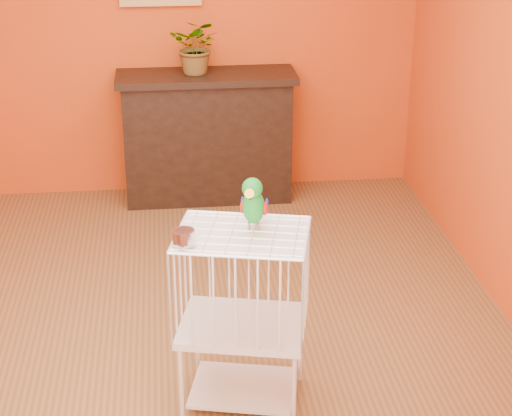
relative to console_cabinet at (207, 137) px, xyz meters
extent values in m
plane|color=brown|center=(-0.32, -2.01, -0.51)|extent=(4.50, 4.50, 0.00)
plane|color=#CD4613|center=(-0.32, 0.24, 0.79)|extent=(4.00, 0.00, 4.00)
plane|color=#CD4613|center=(-0.32, -4.26, 0.79)|extent=(4.00, 0.00, 4.00)
cube|color=black|center=(0.00, 0.00, -0.03)|extent=(1.29, 0.43, 0.97)
cube|color=black|center=(0.00, 0.00, 0.48)|extent=(1.37, 0.49, 0.05)
cube|color=black|center=(0.00, -0.19, -0.03)|extent=(0.90, 0.02, 0.48)
cube|color=maroon|center=(-0.27, -0.05, -0.14)|extent=(0.05, 0.19, 0.30)
cube|color=#394D26|center=(-0.18, -0.05, -0.14)|extent=(0.05, 0.19, 0.30)
cube|color=maroon|center=(-0.08, -0.05, -0.14)|extent=(0.05, 0.19, 0.30)
cube|color=#394D26|center=(0.02, -0.05, -0.14)|extent=(0.05, 0.19, 0.30)
cube|color=maroon|center=(0.13, -0.05, -0.14)|extent=(0.05, 0.19, 0.30)
imported|color=#26722D|center=(-0.06, 0.00, 0.67)|extent=(0.49, 0.52, 0.33)
cube|color=silver|center=(0.01, -2.74, -0.44)|extent=(0.60, 0.51, 0.02)
cube|color=silver|center=(0.01, -2.74, -0.07)|extent=(0.71, 0.60, 0.04)
cube|color=silver|center=(0.01, -2.74, 0.44)|extent=(0.71, 0.60, 0.01)
cylinder|color=silver|center=(-0.30, -2.88, -0.30)|extent=(0.02, 0.02, 0.43)
cylinder|color=silver|center=(0.23, -3.01, -0.30)|extent=(0.02, 0.02, 0.43)
cylinder|color=silver|center=(-0.21, -2.47, -0.30)|extent=(0.02, 0.02, 0.43)
cylinder|color=silver|center=(0.33, -2.59, -0.30)|extent=(0.02, 0.02, 0.43)
cylinder|color=silver|center=(-0.26, -2.84, 0.48)|extent=(0.10, 0.10, 0.07)
cylinder|color=#59544C|center=(0.05, -2.70, 0.46)|extent=(0.01, 0.01, 0.04)
cylinder|color=#59544C|center=(0.09, -2.71, 0.46)|extent=(0.01, 0.01, 0.04)
ellipsoid|color=#118A2D|center=(0.07, -2.70, 0.56)|extent=(0.15, 0.18, 0.20)
ellipsoid|color=#118A2D|center=(0.06, -2.73, 0.67)|extent=(0.12, 0.13, 0.10)
cone|color=#F1A514|center=(0.05, -2.78, 0.66)|extent=(0.06, 0.08, 0.06)
cone|color=black|center=(0.05, -2.77, 0.64)|extent=(0.03, 0.03, 0.03)
sphere|color=black|center=(0.03, -2.74, 0.68)|extent=(0.01, 0.01, 0.01)
sphere|color=black|center=(0.09, -2.76, 0.68)|extent=(0.01, 0.01, 0.01)
ellipsoid|color=#A50C0C|center=(0.02, -2.68, 0.55)|extent=(0.04, 0.06, 0.07)
ellipsoid|color=navy|center=(0.13, -2.71, 0.55)|extent=(0.04, 0.06, 0.07)
cone|color=#118A2D|center=(0.09, -2.64, 0.50)|extent=(0.10, 0.15, 0.11)
camera|label=1|loc=(-0.33, -6.38, 2.17)|focal=60.00mm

